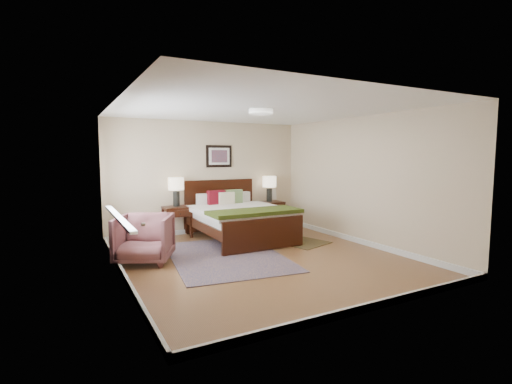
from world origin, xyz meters
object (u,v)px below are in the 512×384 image
at_px(armchair, 144,239).
at_px(nightstand_left, 177,212).
at_px(rug_persian, 226,256).
at_px(lamp_right, 269,184).
at_px(lamp_left, 176,187).
at_px(nightstand_right, 270,212).
at_px(bed, 239,214).

bearing_deg(armchair, nightstand_left, 84.20).
relative_size(nightstand_left, rug_persian, 0.25).
height_order(lamp_right, rug_persian, lamp_right).
bearing_deg(lamp_right, lamp_left, 180.00).
height_order(nightstand_right, rug_persian, nightstand_right).
xyz_separation_m(lamp_left, lamp_right, (2.28, 0.00, -0.03)).
bearing_deg(bed, lamp_left, 141.97).
xyz_separation_m(bed, rug_persian, (-0.76, -1.09, -0.53)).
bearing_deg(rug_persian, bed, 62.66).
distance_m(bed, nightstand_left, 1.34).
xyz_separation_m(bed, armchair, (-2.07, -0.79, -0.14)).
distance_m(lamp_right, rug_persian, 2.95).
distance_m(nightstand_right, lamp_right, 0.67).
xyz_separation_m(nightstand_right, lamp_left, (-2.28, 0.01, 0.70)).
distance_m(nightstand_left, armchair, 1.90).
xyz_separation_m(armchair, rug_persian, (1.31, -0.30, -0.39)).
bearing_deg(bed, rug_persian, -124.70).
distance_m(nightstand_left, lamp_left, 0.55).
xyz_separation_m(bed, lamp_right, (1.22, 0.83, 0.52)).
distance_m(nightstand_right, lamp_left, 2.39).
distance_m(lamp_left, rug_persian, 2.23).
relative_size(armchair, rug_persian, 0.33).
height_order(lamp_left, rug_persian, lamp_left).
relative_size(bed, lamp_right, 3.54).
bearing_deg(rug_persian, nightstand_left, 106.60).
height_order(bed, lamp_left, lamp_left).
relative_size(nightstand_left, lamp_right, 1.08).
height_order(nightstand_right, armchair, armchair).
height_order(lamp_left, armchair, lamp_left).
bearing_deg(armchair, lamp_right, 52.58).
relative_size(nightstand_right, lamp_left, 1.03).
bearing_deg(lamp_right, bed, -145.58).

